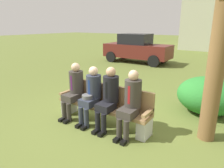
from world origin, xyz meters
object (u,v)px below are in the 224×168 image
Objects in this scene: seated_man_rightmost at (131,100)px; parked_car_near at (137,48)px; park_bench at (104,105)px; seated_man_centerright at (109,95)px; seated_man_leftmost at (74,88)px; seated_man_centerleft at (91,92)px; shrub_near_bench at (208,95)px.

seated_man_rightmost is 0.35× the size of parked_car_near.
parked_car_near is (-2.99, 7.37, 0.40)m from park_bench.
parked_car_near reaches higher than seated_man_centerright.
seated_man_rightmost is (0.54, 0.00, 0.00)m from seated_man_centerright.
seated_man_rightmost is (0.77, -0.12, 0.32)m from park_bench.
seated_man_leftmost is 1.55m from seated_man_rightmost.
seated_man_leftmost is 1.02× the size of seated_man_centerleft.
seated_man_centerright is 0.90× the size of shrub_near_bench.
seated_man_centerright reaches higher than shrub_near_bench.
parked_car_near reaches higher than seated_man_leftmost.
seated_man_centerleft is 1.01m from seated_man_rightmost.
park_bench is at bearing 170.76° from seated_man_rightmost.
parked_car_near is at bearing 131.68° from shrub_near_bench.
seated_man_centerright is at bearing 0.09° from seated_man_leftmost.
park_bench is 0.85m from seated_man_leftmost.
seated_man_centerleft reaches higher than shrub_near_bench.
seated_man_leftmost is 3.36m from shrub_near_bench.
parked_car_near is at bearing 110.08° from seated_man_centerleft.
seated_man_rightmost reaches higher than shrub_near_bench.
parked_car_near reaches higher than park_bench.
seated_man_centerleft is at bearing -179.44° from seated_man_rightmost.
seated_man_leftmost reaches higher than shrub_near_bench.
seated_man_centerright is 2.63m from shrub_near_bench.
shrub_near_bench is 0.38× the size of parked_car_near.
shrub_near_bench is at bearing 51.44° from seated_man_centerright.
seated_man_leftmost is 0.99× the size of seated_man_rightmost.
seated_man_centerleft is (-0.24, -0.13, 0.29)m from park_bench.
park_bench is 1.72× the size of seated_man_centerright.
seated_man_rightmost reaches higher than seated_man_centerright.
seated_man_rightmost is 2.34m from shrub_near_bench.
seated_man_centerright is 8.15m from parked_car_near.
shrub_near_bench is (1.63, 2.05, -0.28)m from seated_man_centerright.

